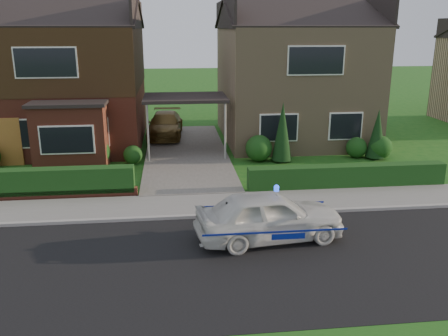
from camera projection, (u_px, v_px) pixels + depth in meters
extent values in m
plane|color=#185316|center=(202.00, 264.00, 12.13)|extent=(120.00, 120.00, 0.00)
cube|color=black|center=(202.00, 264.00, 12.13)|extent=(60.00, 6.00, 0.02)
cube|color=#9E9993|center=(196.00, 217.00, 15.01)|extent=(60.00, 0.16, 0.12)
cube|color=slate|center=(194.00, 205.00, 16.02)|extent=(60.00, 2.00, 0.10)
cube|color=#666059|center=(186.00, 153.00, 22.58)|extent=(3.80, 12.00, 0.12)
cube|color=brown|center=(68.00, 87.00, 24.00)|extent=(7.20, 8.00, 5.80)
cube|color=white|center=(15.00, 134.00, 20.43)|extent=(1.80, 0.08, 1.30)
cube|color=white|center=(90.00, 132.00, 20.77)|extent=(1.60, 0.08, 1.30)
cube|color=white|center=(46.00, 63.00, 19.75)|extent=(2.60, 0.08, 1.30)
cube|color=black|center=(66.00, 58.00, 23.59)|extent=(7.26, 8.06, 2.90)
cube|color=brown|center=(71.00, 137.00, 20.06)|extent=(3.00, 1.40, 2.70)
cube|color=black|center=(67.00, 104.00, 19.66)|extent=(3.20, 1.60, 0.14)
cube|color=tan|center=(292.00, 84.00, 25.25)|extent=(7.20, 8.00, 5.80)
cube|color=white|center=(279.00, 128.00, 21.68)|extent=(1.80, 0.08, 1.30)
cube|color=white|center=(345.00, 126.00, 22.02)|extent=(1.60, 0.08, 1.30)
cube|color=white|center=(316.00, 60.00, 20.99)|extent=(2.60, 0.08, 1.30)
cube|color=black|center=(185.00, 98.00, 21.83)|extent=(3.80, 3.00, 0.14)
cylinder|color=gray|center=(148.00, 134.00, 20.70)|extent=(0.10, 0.10, 2.70)
cylinder|color=gray|center=(225.00, 132.00, 21.06)|extent=(0.10, 0.10, 2.70)
cube|color=brown|center=(26.00, 196.00, 16.50)|extent=(7.70, 0.25, 0.36)
cube|color=#123A14|center=(28.00, 199.00, 16.69)|extent=(7.50, 0.55, 0.90)
cube|color=#123A14|center=(346.00, 188.00, 17.84)|extent=(7.50, 0.55, 0.80)
sphere|color=#123A14|center=(94.00, 152.00, 20.36)|extent=(1.32, 1.32, 1.32)
sphere|color=#123A14|center=(133.00, 155.00, 20.89)|extent=(0.84, 0.84, 0.84)
sphere|color=#123A14|center=(259.00, 148.00, 21.25)|extent=(1.20, 1.20, 1.20)
sphere|color=#123A14|center=(356.00, 148.00, 21.87)|extent=(0.96, 0.96, 0.96)
sphere|color=#123A14|center=(380.00, 147.00, 21.68)|extent=(1.08, 1.08, 1.08)
cone|color=black|center=(282.00, 133.00, 20.97)|extent=(0.90, 0.90, 2.60)
cone|color=black|center=(377.00, 135.00, 21.50)|extent=(0.90, 0.90, 2.20)
imported|color=silver|center=(269.00, 216.00, 13.34)|extent=(2.20, 4.35, 1.42)
sphere|color=#193FF2|center=(277.00, 190.00, 13.14)|extent=(0.17, 0.17, 0.17)
cube|color=navy|center=(276.00, 230.00, 12.55)|extent=(3.84, 0.02, 0.05)
cube|color=navy|center=(263.00, 207.00, 14.16)|extent=(3.84, 0.01, 0.05)
ellipsoid|color=black|center=(229.00, 210.00, 13.04)|extent=(0.22, 0.17, 0.21)
sphere|color=white|center=(229.00, 211.00, 12.99)|extent=(0.11, 0.11, 0.11)
sphere|color=black|center=(229.00, 206.00, 12.98)|extent=(0.13, 0.13, 0.13)
cone|color=black|center=(228.00, 203.00, 12.97)|extent=(0.04, 0.04, 0.05)
cone|color=black|center=(231.00, 203.00, 12.98)|extent=(0.04, 0.04, 0.05)
imported|color=brown|center=(165.00, 125.00, 25.61)|extent=(2.05, 4.47, 1.27)
imported|color=gray|center=(119.00, 180.00, 17.44)|extent=(0.54, 0.49, 0.81)
imported|color=gray|center=(42.00, 162.00, 19.80)|extent=(0.60, 0.60, 0.78)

